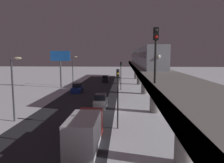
{
  "coord_description": "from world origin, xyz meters",
  "views": [
    {
      "loc": [
        -2.12,
        29.18,
        7.82
      ],
      "look_at": [
        0.25,
        -15.09,
        2.41
      ],
      "focal_mm": 34.35,
      "sensor_mm": 36.0,
      "label": 1
    }
  ],
  "objects": [
    {
      "name": "ground_plane",
      "position": [
        0.0,
        0.0,
        0.0
      ],
      "size": [
        240.0,
        240.0,
        0.0
      ],
      "primitive_type": "plane",
      "color": "white"
    },
    {
      "name": "street_lamp_far",
      "position": [
        10.63,
        -25.0,
        4.81
      ],
      "size": [
        1.35,
        0.44,
        7.65
      ],
      "color": "#38383D",
      "rests_on": "ground_plane"
    },
    {
      "name": "avenue_asphalt",
      "position": [
        4.56,
        0.0,
        0.0
      ],
      "size": [
        11.0,
        100.86,
        0.01
      ],
      "primitive_type": "cube",
      "color": "#28282D",
      "rests_on": "ground_plane"
    },
    {
      "name": "traffic_light_near",
      "position": [
        -1.54,
        6.95,
        4.2
      ],
      "size": [
        0.32,
        0.44,
        6.4
      ],
      "color": "#2D2D2D",
      "rests_on": "ground_plane"
    },
    {
      "name": "subway_train",
      "position": [
        -6.47,
        -25.45,
        7.58
      ],
      "size": [
        2.94,
        55.47,
        3.4
      ],
      "color": "#999EA8",
      "rests_on": "elevated_railway"
    },
    {
      "name": "rail_signal",
      "position": [
        -4.41,
        13.54,
        8.53
      ],
      "size": [
        0.36,
        0.41,
        4.0
      ],
      "color": "black",
      "rests_on": "elevated_railway"
    },
    {
      "name": "elevated_railway",
      "position": [
        -6.38,
        -0.0,
        5.0
      ],
      "size": [
        5.0,
        100.86,
        5.8
      ],
      "color": "gray",
      "rests_on": "ground_plane"
    },
    {
      "name": "sedan_black_2",
      "position": [
        3.16,
        -33.45,
        0.8
      ],
      "size": [
        1.8,
        4.24,
        1.97
      ],
      "rotation": [
        0.0,
        0.0,
        3.14
      ],
      "color": "black",
      "rests_on": "ground_plane"
    },
    {
      "name": "traffic_light_mid",
      "position": [
        -1.54,
        -18.84,
        4.2
      ],
      "size": [
        0.32,
        0.44,
        6.4
      ],
      "color": "#2D2D2D",
      "rests_on": "ground_plane"
    },
    {
      "name": "box_truck",
      "position": [
        1.16,
        11.3,
        1.35
      ],
      "size": [
        2.4,
        7.4,
        2.8
      ],
      "color": "#A51E1E",
      "rests_on": "ground_plane"
    },
    {
      "name": "sedan_silver",
      "position": [
        1.36,
        -2.88,
        0.8
      ],
      "size": [
        1.8,
        4.21,
        1.97
      ],
      "rotation": [
        0.0,
        0.0,
        3.14
      ],
      "color": "#B2B2B7",
      "rests_on": "ground_plane"
    },
    {
      "name": "commercial_billboard",
      "position": [
        13.17,
        -22.16,
        6.83
      ],
      "size": [
        4.8,
        0.36,
        8.9
      ],
      "color": "#4C4C51",
      "rests_on": "ground_plane"
    },
    {
      "name": "street_lamp_near",
      "position": [
        10.63,
        5.0,
        4.81
      ],
      "size": [
        1.35,
        0.44,
        7.65
      ],
      "color": "#38383D",
      "rests_on": "ground_plane"
    },
    {
      "name": "sedan_blue",
      "position": [
        7.76,
        -15.58,
        0.78
      ],
      "size": [
        1.91,
        4.25,
        1.97
      ],
      "color": "navy",
      "rests_on": "ground_plane"
    }
  ]
}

